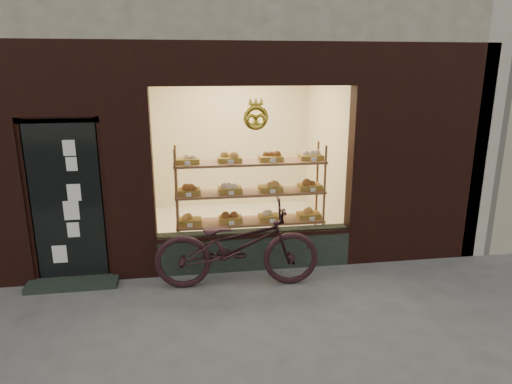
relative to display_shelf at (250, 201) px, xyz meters
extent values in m
plane|color=slate|center=(-0.45, -2.55, -0.86)|extent=(90.00, 90.00, 0.00)
cube|color=black|center=(0.00, -0.42, -0.59)|extent=(2.70, 0.25, 0.55)
cube|color=black|center=(-2.45, -0.49, 0.24)|extent=(0.90, 0.04, 2.15)
cube|color=black|center=(-2.45, -0.65, -0.82)|extent=(1.15, 0.35, 0.08)
torus|color=yellow|center=(0.00, -0.53, 1.29)|extent=(0.33, 0.07, 0.33)
cube|color=brown|center=(0.00, 0.00, -0.81)|extent=(2.20, 0.45, 0.04)
cube|color=brown|center=(0.00, 0.00, -0.31)|extent=(2.20, 0.45, 0.03)
cube|color=brown|center=(0.00, 0.00, 0.14)|extent=(2.20, 0.45, 0.04)
cube|color=brown|center=(0.00, 0.00, 0.59)|extent=(2.20, 0.45, 0.04)
cylinder|color=brown|center=(-1.07, -0.19, -0.01)|extent=(0.04, 0.04, 1.70)
cylinder|color=brown|center=(1.07, -0.19, -0.01)|extent=(0.04, 0.04, 1.70)
cylinder|color=brown|center=(-1.07, 0.20, -0.01)|extent=(0.04, 0.04, 1.70)
cylinder|color=brown|center=(1.07, 0.20, -0.01)|extent=(0.04, 0.04, 1.70)
cube|color=olive|center=(-0.90, 0.00, -0.26)|extent=(0.34, 0.24, 0.07)
sphere|color=#A76729|center=(-0.90, 0.00, -0.17)|extent=(0.11, 0.11, 0.11)
cube|color=silver|center=(-0.90, -0.18, -0.26)|extent=(0.07, 0.01, 0.05)
cube|color=olive|center=(-0.30, 0.00, -0.26)|extent=(0.34, 0.24, 0.07)
sphere|color=brown|center=(-0.30, 0.00, -0.17)|extent=(0.11, 0.11, 0.11)
cube|color=silver|center=(-0.30, -0.18, -0.26)|extent=(0.08, 0.01, 0.05)
cube|color=olive|center=(0.30, 0.00, -0.26)|extent=(0.34, 0.24, 0.07)
sphere|color=beige|center=(0.30, 0.00, -0.17)|extent=(0.11, 0.11, 0.11)
cube|color=silver|center=(0.30, -0.18, -0.26)|extent=(0.07, 0.01, 0.05)
cube|color=olive|center=(0.90, 0.00, -0.26)|extent=(0.34, 0.24, 0.07)
sphere|color=#A76729|center=(0.90, 0.00, -0.17)|extent=(0.11, 0.11, 0.11)
cube|color=silver|center=(0.90, -0.18, -0.26)|extent=(0.08, 0.01, 0.05)
cube|color=olive|center=(-0.90, 0.00, 0.19)|extent=(0.34, 0.24, 0.07)
sphere|color=brown|center=(-0.90, 0.00, 0.28)|extent=(0.11, 0.11, 0.11)
cube|color=silver|center=(-0.90, -0.18, 0.19)|extent=(0.07, 0.01, 0.06)
cube|color=olive|center=(-0.30, 0.00, 0.19)|extent=(0.34, 0.24, 0.07)
sphere|color=beige|center=(-0.30, 0.00, 0.28)|extent=(0.11, 0.11, 0.11)
cube|color=silver|center=(-0.30, -0.18, 0.19)|extent=(0.08, 0.01, 0.06)
cube|color=olive|center=(0.30, 0.00, 0.19)|extent=(0.34, 0.24, 0.07)
sphere|color=#A76729|center=(0.30, 0.00, 0.28)|extent=(0.11, 0.11, 0.11)
cube|color=silver|center=(0.30, -0.18, 0.19)|extent=(0.07, 0.01, 0.06)
cube|color=olive|center=(0.90, 0.00, 0.19)|extent=(0.34, 0.24, 0.07)
sphere|color=brown|center=(0.90, 0.00, 0.28)|extent=(0.11, 0.11, 0.11)
cube|color=silver|center=(0.90, -0.18, 0.19)|extent=(0.08, 0.01, 0.06)
cube|color=olive|center=(-0.90, 0.00, 0.64)|extent=(0.34, 0.24, 0.07)
sphere|color=beige|center=(-0.90, 0.00, 0.73)|extent=(0.11, 0.11, 0.11)
cube|color=silver|center=(-0.90, -0.18, 0.64)|extent=(0.07, 0.01, 0.06)
cube|color=olive|center=(-0.30, 0.00, 0.64)|extent=(0.34, 0.24, 0.07)
sphere|color=#A76729|center=(-0.30, 0.00, 0.73)|extent=(0.11, 0.11, 0.11)
cube|color=silver|center=(-0.30, -0.18, 0.64)|extent=(0.08, 0.01, 0.06)
cube|color=olive|center=(0.30, 0.00, 0.64)|extent=(0.34, 0.24, 0.07)
sphere|color=brown|center=(0.30, 0.00, 0.73)|extent=(0.11, 0.11, 0.11)
cube|color=silver|center=(0.30, -0.18, 0.64)|extent=(0.07, 0.01, 0.06)
cube|color=olive|center=(0.90, 0.00, 0.64)|extent=(0.34, 0.24, 0.07)
sphere|color=beige|center=(0.90, 0.00, 0.73)|extent=(0.11, 0.11, 0.11)
cube|color=silver|center=(0.90, -0.18, 0.64)|extent=(0.08, 0.01, 0.06)
imported|color=black|center=(-0.31, -0.94, -0.30)|extent=(2.17, 0.88, 1.11)
camera|label=1|loc=(-0.91, -6.40, 1.92)|focal=32.00mm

